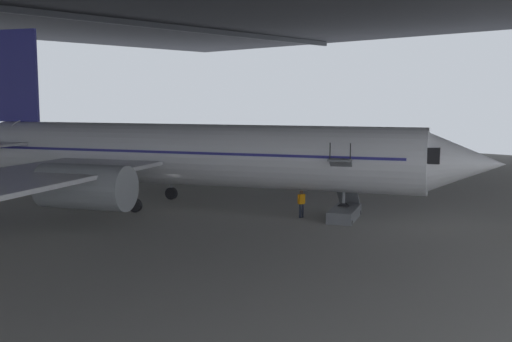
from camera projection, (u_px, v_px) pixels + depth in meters
name	position (u px, v px, depth m)	size (l,w,h in m)	color
ground_plane	(177.00, 208.00, 41.62)	(110.00, 110.00, 0.00)	gray
airplane_main	(184.00, 155.00, 41.53)	(38.35, 38.28, 12.50)	white
boarding_stairs	(344.00, 207.00, 37.73)	(4.60, 3.10, 4.87)	slate
crew_worker_by_stairs	(301.00, 202.00, 38.23)	(0.52, 0.34, 1.72)	#232838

